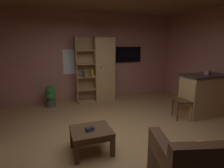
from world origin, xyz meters
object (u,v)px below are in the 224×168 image
at_px(bookshelf_cabinet, 102,70).
at_px(potted_floor_plant, 51,96).
at_px(kitchen_bar_counter, 207,94).
at_px(coffee_table, 91,134).
at_px(wall_mounted_tv, 128,54).
at_px(dining_chair, 186,98).
at_px(tissue_box, 208,72).
at_px(table_book_1, 90,128).
at_px(table_book_0, 90,130).

height_order(bookshelf_cabinet, potted_floor_plant, bookshelf_cabinet).
distance_m(kitchen_bar_counter, potted_floor_plant, 4.36).
xyz_separation_m(coffee_table, wall_mounted_tv, (2.07, 3.05, 1.15)).
bearing_deg(dining_chair, tissue_box, 1.02).
distance_m(kitchen_bar_counter, coffee_table, 3.33).
height_order(coffee_table, dining_chair, dining_chair).
bearing_deg(table_book_1, coffee_table, 50.14).
xyz_separation_m(tissue_box, table_book_0, (-3.19, -0.68, -0.71)).
relative_size(kitchen_bar_counter, tissue_box, 11.80).
distance_m(table_book_0, potted_floor_plant, 2.81).
bearing_deg(wall_mounted_tv, table_book_0, -124.22).
height_order(tissue_box, potted_floor_plant, tissue_box).
relative_size(bookshelf_cabinet, wall_mounted_tv, 2.16).
xyz_separation_m(table_book_1, potted_floor_plant, (-0.57, 2.75, -0.12)).
height_order(tissue_box, table_book_1, tissue_box).
xyz_separation_m(potted_floor_plant, wall_mounted_tv, (2.67, 0.34, 1.14)).
height_order(kitchen_bar_counter, table_book_0, kitchen_bar_counter).
xyz_separation_m(tissue_box, coffee_table, (-3.15, -0.64, -0.80)).
xyz_separation_m(bookshelf_cabinet, table_book_1, (-1.06, -2.88, -0.56)).
bearing_deg(table_book_1, potted_floor_plant, 101.69).
height_order(tissue_box, dining_chair, tissue_box).
height_order(bookshelf_cabinet, wall_mounted_tv, bookshelf_cabinet).
bearing_deg(table_book_0, table_book_1, 55.47).
bearing_deg(coffee_table, tissue_box, 11.47).
bearing_deg(tissue_box, wall_mounted_tv, 114.17).
bearing_deg(dining_chair, table_book_1, -165.55).
height_order(kitchen_bar_counter, wall_mounted_tv, wall_mounted_tv).
height_order(bookshelf_cabinet, tissue_box, bookshelf_cabinet).
relative_size(kitchen_bar_counter, table_book_0, 10.57).
distance_m(table_book_1, potted_floor_plant, 2.81).
distance_m(table_book_0, dining_chair, 2.68).
bearing_deg(dining_chair, kitchen_bar_counter, 3.41).
height_order(dining_chair, wall_mounted_tv, wall_mounted_tv).
height_order(kitchen_bar_counter, coffee_table, kitchen_bar_counter).
height_order(tissue_box, coffee_table, tissue_box).
distance_m(kitchen_bar_counter, wall_mounted_tv, 2.82).
bearing_deg(wall_mounted_tv, potted_floor_plant, -172.64).
bearing_deg(kitchen_bar_counter, table_book_0, -167.75).
xyz_separation_m(kitchen_bar_counter, tissue_box, (-0.10, -0.03, 0.59)).
distance_m(coffee_table, wall_mounted_tv, 3.86).
distance_m(kitchen_bar_counter, tissue_box, 0.60).
bearing_deg(table_book_0, dining_chair, 14.56).
bearing_deg(kitchen_bar_counter, tissue_box, -162.52).
relative_size(bookshelf_cabinet, table_book_1, 14.93).
relative_size(dining_chair, potted_floor_plant, 1.44).
xyz_separation_m(bookshelf_cabinet, coffee_table, (-1.03, -2.84, -0.68)).
distance_m(bookshelf_cabinet, tissue_box, 3.06).
xyz_separation_m(coffee_table, table_book_1, (-0.03, -0.04, 0.13)).
bearing_deg(tissue_box, coffee_table, -168.53).
height_order(tissue_box, table_book_0, tissue_box).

